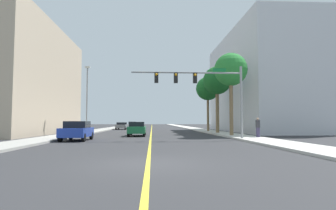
{
  "coord_description": "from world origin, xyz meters",
  "views": [
    {
      "loc": [
        0.14,
        -9.85,
        1.52
      ],
      "look_at": [
        1.83,
        19.04,
        3.29
      ],
      "focal_mm": 28.77,
      "sensor_mm": 36.0,
      "label": 1
    }
  ],
  "objects_px": {
    "traffic_signal_mast": "(204,85)",
    "car_green": "(137,129)",
    "palm_far": "(208,89)",
    "car_blue": "(77,131)",
    "car_silver": "(132,125)",
    "palm_mid": "(217,81)",
    "street_lamp": "(87,96)",
    "palm_near": "(231,70)",
    "car_gray": "(122,126)",
    "pedestrian": "(258,127)"
  },
  "relations": [
    {
      "from": "car_green",
      "to": "car_gray",
      "type": "height_order",
      "value": "car_green"
    },
    {
      "from": "street_lamp",
      "to": "palm_far",
      "type": "relative_size",
      "value": 1.01
    },
    {
      "from": "palm_far",
      "to": "car_blue",
      "type": "xyz_separation_m",
      "value": [
        -14.06,
        -16.77,
        -5.46
      ]
    },
    {
      "from": "palm_near",
      "to": "palm_mid",
      "type": "height_order",
      "value": "palm_near"
    },
    {
      "from": "car_blue",
      "to": "palm_near",
      "type": "bearing_deg",
      "value": -162.21
    },
    {
      "from": "car_blue",
      "to": "car_green",
      "type": "bearing_deg",
      "value": -124.47
    },
    {
      "from": "traffic_signal_mast",
      "to": "pedestrian",
      "type": "distance_m",
      "value": 6.27
    },
    {
      "from": "traffic_signal_mast",
      "to": "car_gray",
      "type": "xyz_separation_m",
      "value": [
        -9.96,
        29.24,
        -3.79
      ]
    },
    {
      "from": "car_green",
      "to": "palm_mid",
      "type": "bearing_deg",
      "value": 23.34
    },
    {
      "from": "car_blue",
      "to": "car_silver",
      "type": "relative_size",
      "value": 0.83
    },
    {
      "from": "palm_mid",
      "to": "car_gray",
      "type": "bearing_deg",
      "value": 126.56
    },
    {
      "from": "palm_mid",
      "to": "palm_far",
      "type": "distance_m",
      "value": 6.08
    },
    {
      "from": "palm_mid",
      "to": "car_silver",
      "type": "bearing_deg",
      "value": 115.01
    },
    {
      "from": "palm_far",
      "to": "car_blue",
      "type": "relative_size",
      "value": 2.06
    },
    {
      "from": "car_blue",
      "to": "car_gray",
      "type": "bearing_deg",
      "value": -91.14
    },
    {
      "from": "traffic_signal_mast",
      "to": "car_green",
      "type": "distance_m",
      "value": 9.58
    },
    {
      "from": "street_lamp",
      "to": "car_blue",
      "type": "distance_m",
      "value": 11.19
    },
    {
      "from": "car_blue",
      "to": "car_silver",
      "type": "height_order",
      "value": "car_blue"
    },
    {
      "from": "palm_mid",
      "to": "car_green",
      "type": "distance_m",
      "value": 11.88
    },
    {
      "from": "street_lamp",
      "to": "car_silver",
      "type": "distance_m",
      "value": 27.13
    },
    {
      "from": "palm_near",
      "to": "car_blue",
      "type": "bearing_deg",
      "value": -161.58
    },
    {
      "from": "traffic_signal_mast",
      "to": "car_silver",
      "type": "xyz_separation_m",
      "value": [
        -8.55,
        37.11,
        -3.75
      ]
    },
    {
      "from": "car_green",
      "to": "car_gray",
      "type": "bearing_deg",
      "value": 100.31
    },
    {
      "from": "palm_near",
      "to": "street_lamp",
      "type": "bearing_deg",
      "value": 159.75
    },
    {
      "from": "palm_near",
      "to": "traffic_signal_mast",
      "type": "bearing_deg",
      "value": -127.92
    },
    {
      "from": "car_green",
      "to": "palm_near",
      "type": "bearing_deg",
      "value": -11.61
    },
    {
      "from": "palm_far",
      "to": "pedestrian",
      "type": "distance_m",
      "value": 16.39
    },
    {
      "from": "palm_mid",
      "to": "pedestrian",
      "type": "relative_size",
      "value": 4.78
    },
    {
      "from": "traffic_signal_mast",
      "to": "street_lamp",
      "type": "height_order",
      "value": "street_lamp"
    },
    {
      "from": "traffic_signal_mast",
      "to": "car_silver",
      "type": "relative_size",
      "value": 1.98
    },
    {
      "from": "palm_near",
      "to": "car_gray",
      "type": "distance_m",
      "value": 28.69
    },
    {
      "from": "street_lamp",
      "to": "palm_near",
      "type": "bearing_deg",
      "value": -20.25
    },
    {
      "from": "street_lamp",
      "to": "pedestrian",
      "type": "relative_size",
      "value": 4.66
    },
    {
      "from": "street_lamp",
      "to": "pedestrian",
      "type": "distance_m",
      "value": 19.6
    },
    {
      "from": "car_gray",
      "to": "palm_far",
      "type": "bearing_deg",
      "value": 138.86
    },
    {
      "from": "traffic_signal_mast",
      "to": "car_green",
      "type": "relative_size",
      "value": 2.03
    },
    {
      "from": "palm_mid",
      "to": "pedestrian",
      "type": "xyz_separation_m",
      "value": [
        1.28,
        -9.41,
        -5.47
      ]
    },
    {
      "from": "palm_far",
      "to": "pedestrian",
      "type": "bearing_deg",
      "value": -85.68
    },
    {
      "from": "pedestrian",
      "to": "traffic_signal_mast",
      "type": "bearing_deg",
      "value": -25.26
    },
    {
      "from": "car_gray",
      "to": "pedestrian",
      "type": "xyz_separation_m",
      "value": [
        14.97,
        -27.87,
        0.29
      ]
    },
    {
      "from": "traffic_signal_mast",
      "to": "car_green",
      "type": "bearing_deg",
      "value": 131.27
    },
    {
      "from": "traffic_signal_mast",
      "to": "car_blue",
      "type": "distance_m",
      "value": 10.87
    },
    {
      "from": "palm_far",
      "to": "car_blue",
      "type": "bearing_deg",
      "value": -129.97
    },
    {
      "from": "traffic_signal_mast",
      "to": "palm_mid",
      "type": "xyz_separation_m",
      "value": [
        3.74,
        10.77,
        1.97
      ]
    },
    {
      "from": "car_gray",
      "to": "car_silver",
      "type": "bearing_deg",
      "value": -99.37
    },
    {
      "from": "palm_far",
      "to": "car_silver",
      "type": "distance_m",
      "value": 24.38
    },
    {
      "from": "car_blue",
      "to": "car_gray",
      "type": "distance_m",
      "value": 29.16
    },
    {
      "from": "traffic_signal_mast",
      "to": "pedestrian",
      "type": "relative_size",
      "value": 5.38
    },
    {
      "from": "car_green",
      "to": "traffic_signal_mast",
      "type": "bearing_deg",
      "value": -48.8
    },
    {
      "from": "traffic_signal_mast",
      "to": "car_blue",
      "type": "xyz_separation_m",
      "value": [
        -10.21,
        0.08,
        -3.71
      ]
    }
  ]
}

